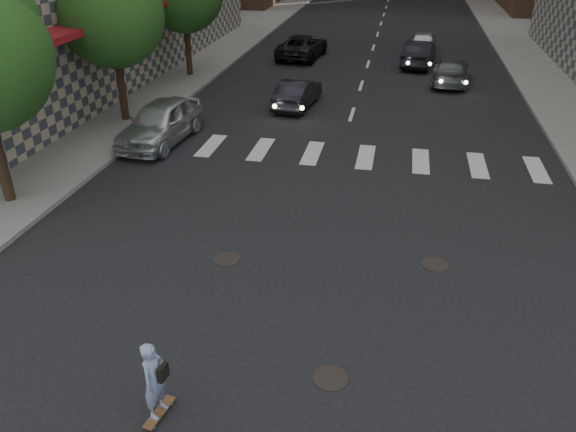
% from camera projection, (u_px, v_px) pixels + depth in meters
% --- Properties ---
extents(ground, '(160.00, 160.00, 0.00)m').
position_uv_depth(ground, '(294.00, 295.00, 13.18)').
color(ground, black).
rests_on(ground, ground).
extents(sidewalk_left, '(13.00, 80.00, 0.15)m').
position_uv_depth(sidewalk_left, '(115.00, 67.00, 32.96)').
color(sidewalk_left, gray).
rests_on(sidewalk_left, ground).
extents(tree_b, '(4.20, 4.20, 6.60)m').
position_uv_depth(tree_b, '(113.00, 9.00, 22.27)').
color(tree_b, '#382619').
rests_on(tree_b, sidewalk_left).
extents(manhole_a, '(0.70, 0.70, 0.02)m').
position_uv_depth(manhole_a, '(331.00, 378.00, 10.80)').
color(manhole_a, black).
rests_on(manhole_a, ground).
extents(manhole_b, '(0.70, 0.70, 0.02)m').
position_uv_depth(manhole_b, '(227.00, 259.00, 14.56)').
color(manhole_b, black).
rests_on(manhole_b, ground).
extents(manhole_c, '(0.70, 0.70, 0.02)m').
position_uv_depth(manhole_c, '(435.00, 265.00, 14.33)').
color(manhole_c, black).
rests_on(manhole_c, ground).
extents(skateboarder, '(0.46, 0.83, 1.61)m').
position_uv_depth(skateboarder, '(155.00, 380.00, 9.61)').
color(skateboarder, brown).
rests_on(skateboarder, ground).
extents(silver_sedan, '(2.32, 4.94, 1.63)m').
position_uv_depth(silver_sedan, '(161.00, 122.00, 21.81)').
color(silver_sedan, silver).
rests_on(silver_sedan, ground).
extents(traffic_car_a, '(1.80, 4.05, 1.29)m').
position_uv_depth(traffic_car_a, '(298.00, 93.00, 26.00)').
color(traffic_car_a, black).
rests_on(traffic_car_a, ground).
extents(traffic_car_b, '(2.38, 4.74, 1.32)m').
position_uv_depth(traffic_car_b, '(451.00, 71.00, 29.69)').
color(traffic_car_b, '#5C6064').
rests_on(traffic_car_b, ground).
extents(traffic_car_c, '(2.82, 5.29, 1.41)m').
position_uv_depth(traffic_car_c, '(302.00, 46.00, 35.17)').
color(traffic_car_c, black).
rests_on(traffic_car_c, ground).
extents(traffic_car_d, '(1.87, 4.37, 1.47)m').
position_uv_depth(traffic_car_d, '(423.00, 41.00, 36.40)').
color(traffic_car_d, silver).
rests_on(traffic_car_d, ground).
extents(traffic_car_e, '(2.11, 4.67, 1.49)m').
position_uv_depth(traffic_car_e, '(419.00, 53.00, 33.17)').
color(traffic_car_e, black).
rests_on(traffic_car_e, ground).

